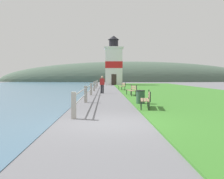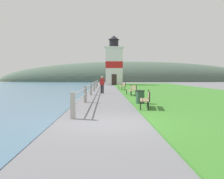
# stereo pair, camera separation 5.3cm
# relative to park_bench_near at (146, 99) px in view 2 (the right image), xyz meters

# --- Properties ---
(ground_plane) EXTENTS (160.00, 160.00, 0.00)m
(ground_plane) POSITION_rel_park_bench_near_xyz_m (-1.94, -3.73, -0.54)
(ground_plane) COLOR slate
(grass_verge) EXTENTS (12.00, 54.72, 0.06)m
(grass_verge) POSITION_rel_park_bench_near_xyz_m (5.52, 14.51, -0.51)
(grass_verge) COLOR #387528
(grass_verge) RESTS_ON ground_plane
(seawall_railing) EXTENTS (0.18, 30.19, 1.05)m
(seawall_railing) POSITION_rel_park_bench_near_xyz_m (-3.31, 12.28, 0.08)
(seawall_railing) COLOR #A8A399
(seawall_railing) RESTS_ON ground_plane
(park_bench_near) EXTENTS (0.71, 1.81, 0.94)m
(park_bench_near) POSITION_rel_park_bench_near_xyz_m (0.00, 0.00, 0.00)
(park_bench_near) COLOR #846B51
(park_bench_near) RESTS_ON ground_plane
(park_bench_midway) EXTENTS (0.70, 1.85, 0.94)m
(park_bench_midway) POSITION_rel_park_bench_near_xyz_m (0.17, 8.24, 0.00)
(park_bench_midway) COLOR #846B51
(park_bench_midway) RESTS_ON ground_plane
(park_bench_far) EXTENTS (0.71, 1.84, 0.94)m
(park_bench_far) POSITION_rel_park_bench_near_xyz_m (-0.04, 16.69, 0.00)
(park_bench_far) COLOR #846B51
(park_bench_far) RESTS_ON ground_plane
(lighthouse) EXTENTS (3.56, 3.56, 9.14)m
(lighthouse) POSITION_rel_park_bench_near_xyz_m (-0.48, 34.21, 3.41)
(lighthouse) COLOR white
(lighthouse) RESTS_ON ground_plane
(person_strolling) EXTENTS (0.46, 0.36, 1.68)m
(person_strolling) POSITION_rel_park_bench_near_xyz_m (-2.36, 11.53, 0.37)
(person_strolling) COLOR #28282D
(person_strolling) RESTS_ON ground_plane
(trash_bin) EXTENTS (0.54, 0.54, 0.84)m
(trash_bin) POSITION_rel_park_bench_near_xyz_m (-0.01, 2.05, -0.11)
(trash_bin) COLOR #2D5138
(trash_bin) RESTS_ON ground_plane
(distant_hillside) EXTENTS (80.00, 16.00, 12.00)m
(distant_hillside) POSITION_rel_park_bench_near_xyz_m (6.06, 62.75, -0.54)
(distant_hillside) COLOR #475B4C
(distant_hillside) RESTS_ON ground_plane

